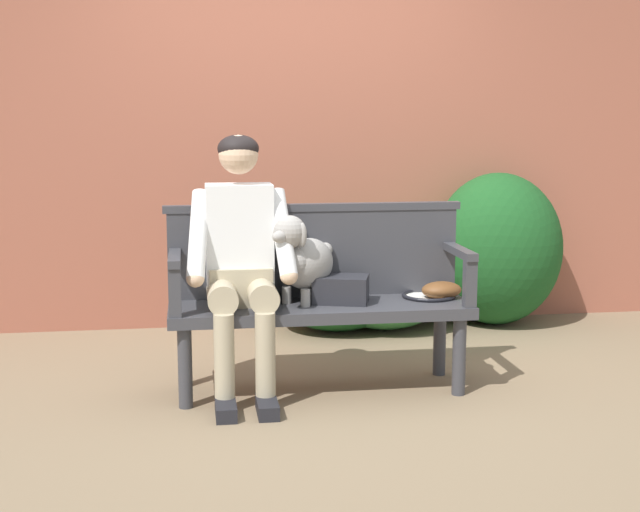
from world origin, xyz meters
name	(u,v)px	position (x,y,z in m)	size (l,w,h in m)	color
ground_plane	(320,390)	(0.00, 0.00, 0.00)	(40.00, 40.00, 0.00)	#7A664C
brick_garden_fence	(285,133)	(0.00, 1.66, 1.31)	(8.00, 0.30, 2.61)	#9E5642
hedge_bush_far_left	(497,249)	(1.42, 1.30, 0.52)	(0.89, 0.80, 1.05)	#194C1E
hedge_bush_mid_left	(384,285)	(0.64, 1.30, 0.30)	(0.90, 0.86, 0.59)	#337538
hedge_bush_far_right	(338,280)	(0.31, 1.28, 0.34)	(0.98, 0.80, 0.69)	#194C1E
garden_bench	(320,316)	(0.00, 0.00, 0.40)	(1.56, 0.48, 0.47)	#38383D
bench_backrest	(314,249)	(0.00, 0.21, 0.72)	(1.60, 0.06, 0.50)	#38383D
bench_armrest_left_end	(175,272)	(-0.74, -0.09, 0.67)	(0.06, 0.48, 0.28)	#38383D
bench_armrest_right_end	(463,265)	(0.74, -0.09, 0.67)	(0.06, 0.48, 0.28)	#38383D
person_seated	(241,254)	(-0.41, -0.01, 0.74)	(0.56, 0.64, 1.34)	black
dog_on_bench	(303,258)	(-0.09, 0.03, 0.70)	(0.41, 0.42, 0.47)	gray
tennis_racket	(430,294)	(0.61, 0.10, 0.48)	(0.40, 0.57, 0.03)	black
baseball_glove	(441,290)	(0.66, 0.04, 0.51)	(0.22, 0.17, 0.09)	brown
sports_bag	(341,289)	(0.11, 0.01, 0.54)	(0.28, 0.20, 0.14)	#232328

